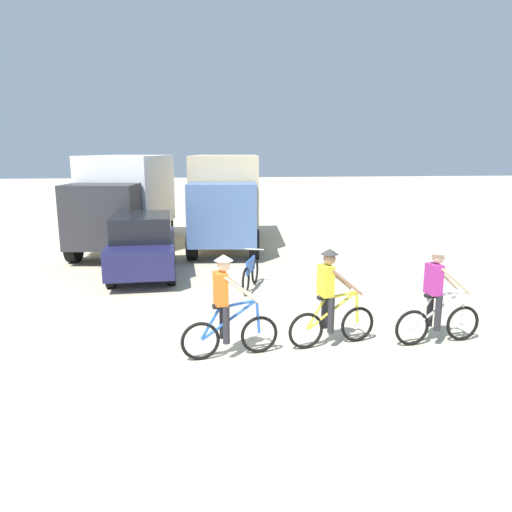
{
  "coord_description": "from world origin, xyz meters",
  "views": [
    {
      "loc": [
        -0.76,
        -7.21,
        3.5
      ],
      "look_at": [
        0.56,
        3.9,
        1.1
      ],
      "focal_mm": 34.3,
      "sensor_mm": 36.0,
      "label": 1
    }
  ],
  "objects_px": {
    "cyclist_orange_shirt": "(227,310)",
    "box_truck_avon_van": "(126,196)",
    "cyclist_cowboy_hat": "(330,301)",
    "cyclist_near_camera": "(437,300)",
    "box_truck_tan_camper": "(226,195)",
    "bicycle_spare": "(251,274)",
    "sedan_parked": "(143,245)"
  },
  "relations": [
    {
      "from": "cyclist_orange_shirt",
      "to": "cyclist_cowboy_hat",
      "type": "distance_m",
      "value": 1.91
    },
    {
      "from": "cyclist_cowboy_hat",
      "to": "sedan_parked",
      "type": "bearing_deg",
      "value": 124.17
    },
    {
      "from": "cyclist_near_camera",
      "to": "box_truck_tan_camper",
      "type": "bearing_deg",
      "value": 107.36
    },
    {
      "from": "cyclist_orange_shirt",
      "to": "bicycle_spare",
      "type": "bearing_deg",
      "value": 78.4
    },
    {
      "from": "sedan_parked",
      "to": "cyclist_cowboy_hat",
      "type": "distance_m",
      "value": 6.98
    },
    {
      "from": "cyclist_cowboy_hat",
      "to": "cyclist_near_camera",
      "type": "xyz_separation_m",
      "value": [
        1.97,
        -0.13,
        0.0
      ]
    },
    {
      "from": "box_truck_avon_van",
      "to": "cyclist_cowboy_hat",
      "type": "relative_size",
      "value": 3.85
    },
    {
      "from": "sedan_parked",
      "to": "bicycle_spare",
      "type": "bearing_deg",
      "value": -32.05
    },
    {
      "from": "box_truck_tan_camper",
      "to": "cyclist_near_camera",
      "type": "xyz_separation_m",
      "value": [
        3.25,
        -10.41,
        -1.03
      ]
    },
    {
      "from": "cyclist_orange_shirt",
      "to": "cyclist_cowboy_hat",
      "type": "xyz_separation_m",
      "value": [
        1.89,
        0.28,
        0.0
      ]
    },
    {
      "from": "box_truck_avon_van",
      "to": "cyclist_near_camera",
      "type": "xyz_separation_m",
      "value": [
        6.91,
        -10.42,
        -1.03
      ]
    },
    {
      "from": "box_truck_avon_van",
      "to": "bicycle_spare",
      "type": "bearing_deg",
      "value": -58.23
    },
    {
      "from": "cyclist_cowboy_hat",
      "to": "cyclist_near_camera",
      "type": "relative_size",
      "value": 1.0
    },
    {
      "from": "box_truck_tan_camper",
      "to": "cyclist_orange_shirt",
      "type": "distance_m",
      "value": 10.63
    },
    {
      "from": "box_truck_tan_camper",
      "to": "bicycle_spare",
      "type": "bearing_deg",
      "value": -87.6
    },
    {
      "from": "sedan_parked",
      "to": "cyclist_near_camera",
      "type": "height_order",
      "value": "cyclist_near_camera"
    },
    {
      "from": "sedan_parked",
      "to": "bicycle_spare",
      "type": "distance_m",
      "value": 3.46
    },
    {
      "from": "cyclist_orange_shirt",
      "to": "cyclist_near_camera",
      "type": "distance_m",
      "value": 3.86
    },
    {
      "from": "cyclist_orange_shirt",
      "to": "box_truck_avon_van",
      "type": "bearing_deg",
      "value": 106.11
    },
    {
      "from": "box_truck_avon_van",
      "to": "cyclist_near_camera",
      "type": "relative_size",
      "value": 3.85
    },
    {
      "from": "cyclist_orange_shirt",
      "to": "cyclist_near_camera",
      "type": "relative_size",
      "value": 1.0
    },
    {
      "from": "box_truck_tan_camper",
      "to": "bicycle_spare",
      "type": "relative_size",
      "value": 4.19
    },
    {
      "from": "box_truck_tan_camper",
      "to": "sedan_parked",
      "type": "height_order",
      "value": "box_truck_tan_camper"
    },
    {
      "from": "box_truck_tan_camper",
      "to": "sedan_parked",
      "type": "distance_m",
      "value": 5.32
    },
    {
      "from": "cyclist_orange_shirt",
      "to": "cyclist_near_camera",
      "type": "xyz_separation_m",
      "value": [
        3.86,
        0.15,
        0.0
      ]
    },
    {
      "from": "box_truck_tan_camper",
      "to": "cyclist_near_camera",
      "type": "bearing_deg",
      "value": -72.64
    },
    {
      "from": "cyclist_near_camera",
      "to": "cyclist_orange_shirt",
      "type": "bearing_deg",
      "value": -177.75
    },
    {
      "from": "box_truck_avon_van",
      "to": "box_truck_tan_camper",
      "type": "relative_size",
      "value": 1.01
    },
    {
      "from": "bicycle_spare",
      "to": "cyclist_cowboy_hat",
      "type": "bearing_deg",
      "value": -75.56
    },
    {
      "from": "cyclist_orange_shirt",
      "to": "cyclist_cowboy_hat",
      "type": "height_order",
      "value": "same"
    },
    {
      "from": "sedan_parked",
      "to": "bicycle_spare",
      "type": "xyz_separation_m",
      "value": [
        2.9,
        -1.82,
        -0.48
      ]
    },
    {
      "from": "box_truck_tan_camper",
      "to": "cyclist_near_camera",
      "type": "distance_m",
      "value": 10.96
    }
  ]
}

